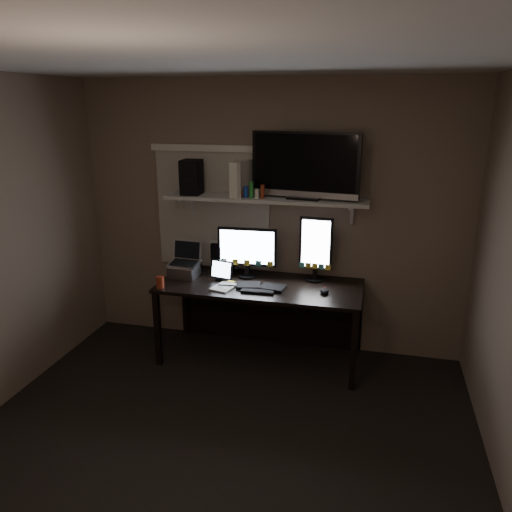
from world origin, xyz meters
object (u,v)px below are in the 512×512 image
(desk, at_px, (263,298))
(monitor_landscape, at_px, (247,252))
(cup, at_px, (160,282))
(tv, at_px, (305,166))
(monitor_portrait, at_px, (316,249))
(keyboard, at_px, (261,287))
(laptop, at_px, (184,260))
(tablet, at_px, (222,270))
(speaker, at_px, (192,177))
(game_console, at_px, (241,179))
(mouse, at_px, (324,291))

(desk, xyz_separation_m, monitor_landscape, (-0.16, 0.04, 0.42))
(cup, relative_size, tv, 0.11)
(monitor_portrait, bearing_deg, desk, -164.42)
(monitor_portrait, relative_size, tv, 0.63)
(monitor_landscape, bearing_deg, desk, -16.23)
(keyboard, height_order, laptop, laptop)
(cup, bearing_deg, tv, 22.54)
(laptop, bearing_deg, tablet, 1.16)
(monitor_landscape, distance_m, laptop, 0.59)
(monitor_portrait, height_order, tv, tv)
(desk, relative_size, tablet, 8.11)
(monitor_portrait, height_order, tablet, monitor_portrait)
(tablet, height_order, speaker, speaker)
(desk, distance_m, monitor_portrait, 0.67)
(tablet, distance_m, game_console, 0.84)
(monitor_portrait, bearing_deg, mouse, -64.46)
(desk, relative_size, tv, 1.91)
(keyboard, bearing_deg, tv, 39.97)
(monitor_portrait, relative_size, game_console, 1.93)
(monitor_landscape, xyz_separation_m, mouse, (0.74, -0.25, -0.22))
(laptop, bearing_deg, cup, -103.58)
(keyboard, relative_size, tv, 0.46)
(desk, bearing_deg, laptop, -172.30)
(game_console, xyz_separation_m, speaker, (-0.45, -0.03, 0.00))
(monitor_landscape, xyz_separation_m, keyboard, (0.19, -0.26, -0.23))
(monitor_landscape, xyz_separation_m, tv, (0.51, 0.03, 0.79))
(cup, xyz_separation_m, speaker, (0.15, 0.47, 0.85))
(tablet, xyz_separation_m, laptop, (-0.37, 0.01, 0.06))
(desk, relative_size, monitor_landscape, 3.31)
(monitor_portrait, bearing_deg, tv, -162.67)
(mouse, xyz_separation_m, tablet, (-0.94, 0.09, 0.08))
(mouse, height_order, tv, tv)
(desk, bearing_deg, monitor_portrait, 11.92)
(monitor_landscape, relative_size, monitor_portrait, 0.92)
(desk, distance_m, tv, 1.26)
(desk, relative_size, laptop, 5.63)
(cup, bearing_deg, game_console, 39.62)
(mouse, distance_m, speaker, 1.56)
(monitor_portrait, height_order, laptop, monitor_portrait)
(tv, height_order, game_console, tv)
(keyboard, xyz_separation_m, tv, (0.32, 0.29, 1.02))
(tv, bearing_deg, desk, -160.78)
(monitor_portrait, distance_m, laptop, 1.21)
(tablet, bearing_deg, laptop, -170.25)
(keyboard, height_order, speaker, speaker)
(monitor_landscape, xyz_separation_m, game_console, (-0.06, 0.04, 0.66))
(cup, height_order, speaker, speaker)
(tablet, bearing_deg, game_console, 67.17)
(monitor_portrait, xyz_separation_m, laptop, (-1.19, -0.20, -0.14))
(keyboard, distance_m, mouse, 0.56)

